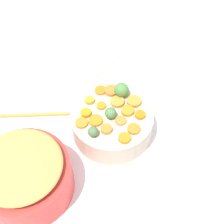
# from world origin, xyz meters

# --- Properties ---
(tabletop) EXTENTS (2.40, 2.40, 0.02)m
(tabletop) POSITION_xyz_m (0.00, 0.00, 0.01)
(tabletop) COLOR white
(tabletop) RESTS_ON ground
(serving_bowl_carrots) EXTENTS (0.23, 0.23, 0.08)m
(serving_bowl_carrots) POSITION_xyz_m (0.03, -0.02, 0.06)
(serving_bowl_carrots) COLOR #BFB095
(serving_bowl_carrots) RESTS_ON tabletop
(metal_pot) EXTENTS (0.23, 0.23, 0.11)m
(metal_pot) POSITION_xyz_m (0.31, 0.02, 0.07)
(metal_pot) COLOR red
(metal_pot) RESTS_ON tabletop
(stuffing_mound) EXTENTS (0.20, 0.20, 0.03)m
(stuffing_mound) POSITION_xyz_m (0.31, 0.02, 0.14)
(stuffing_mound) COLOR tan
(stuffing_mound) RESTS_ON metal_pot
(carrot_slice_0) EXTENTS (0.04, 0.04, 0.01)m
(carrot_slice_0) POSITION_xyz_m (0.06, -0.09, 0.11)
(carrot_slice_0) COLOR orange
(carrot_slice_0) RESTS_ON serving_bowl_carrots
(carrot_slice_1) EXTENTS (0.04, 0.04, 0.01)m
(carrot_slice_1) POSITION_xyz_m (0.07, 0.02, 0.11)
(carrot_slice_1) COLOR orange
(carrot_slice_1) RESTS_ON serving_bowl_carrots
(carrot_slice_2) EXTENTS (0.05, 0.05, 0.01)m
(carrot_slice_2) POSITION_xyz_m (-0.01, -0.09, 0.11)
(carrot_slice_2) COLOR orange
(carrot_slice_2) RESTS_ON serving_bowl_carrots
(carrot_slice_3) EXTENTS (0.04, 0.04, 0.01)m
(carrot_slice_3) POSITION_xyz_m (0.02, 0.01, 0.11)
(carrot_slice_3) COLOR orange
(carrot_slice_3) RESTS_ON serving_bowl_carrots
(carrot_slice_4) EXTENTS (0.05, 0.05, 0.01)m
(carrot_slice_4) POSITION_xyz_m (0.08, -0.02, 0.11)
(carrot_slice_4) COLOR orange
(carrot_slice_4) RESTS_ON serving_bowl_carrots
(carrot_slice_5) EXTENTS (0.03, 0.03, 0.01)m
(carrot_slice_5) POSITION_xyz_m (0.09, -0.06, 0.11)
(carrot_slice_5) COLOR orange
(carrot_slice_5) RESTS_ON serving_bowl_carrots
(carrot_slice_6) EXTENTS (0.04, 0.04, 0.01)m
(carrot_slice_6) POSITION_xyz_m (0.12, -0.03, 0.11)
(carrot_slice_6) COLOR orange
(carrot_slice_6) RESTS_ON serving_bowl_carrots
(carrot_slice_7) EXTENTS (0.04, 0.04, 0.01)m
(carrot_slice_7) POSITION_xyz_m (-0.04, -0.03, 0.11)
(carrot_slice_7) COLOR orange
(carrot_slice_7) RESTS_ON serving_bowl_carrots
(carrot_slice_8) EXTENTS (0.04, 0.04, 0.01)m
(carrot_slice_8) POSITION_xyz_m (0.01, 0.05, 0.11)
(carrot_slice_8) COLOR orange
(carrot_slice_8) RESTS_ON serving_bowl_carrots
(carrot_slice_9) EXTENTS (0.04, 0.04, 0.01)m
(carrot_slice_9) POSITION_xyz_m (-0.03, 0.02, 0.11)
(carrot_slice_9) COLOR orange
(carrot_slice_9) RESTS_ON serving_bowl_carrots
(carrot_slice_10) EXTENTS (0.05, 0.05, 0.01)m
(carrot_slice_10) POSITION_xyz_m (0.02, -0.11, 0.11)
(carrot_slice_10) COLOR orange
(carrot_slice_10) RESTS_ON serving_bowl_carrots
(carrot_slice_11) EXTENTS (0.05, 0.05, 0.01)m
(carrot_slice_11) POSITION_xyz_m (0.00, -0.05, 0.11)
(carrot_slice_11) COLOR orange
(carrot_slice_11) RESTS_ON serving_bowl_carrots
(carrot_slice_12) EXTENTS (0.04, 0.04, 0.01)m
(carrot_slice_12) POSITION_xyz_m (0.04, 0.06, 0.11)
(carrot_slice_12) COLOR orange
(carrot_slice_12) RESTS_ON serving_bowl_carrots
(carrot_slice_13) EXTENTS (0.05, 0.05, 0.01)m
(carrot_slice_13) POSITION_xyz_m (-0.01, -0.01, 0.11)
(carrot_slice_13) COLOR orange
(carrot_slice_13) RESTS_ON serving_bowl_carrots
(carrot_slice_14) EXTENTS (0.03, 0.03, 0.01)m
(carrot_slice_14) POSITION_xyz_m (0.05, -0.06, 0.11)
(carrot_slice_14) COLOR orange
(carrot_slice_14) RESTS_ON serving_bowl_carrots
(brussels_sprout_0) EXTENTS (0.03, 0.03, 0.03)m
(brussels_sprout_0) POSITION_xyz_m (0.04, -0.02, 0.12)
(brussels_sprout_0) COLOR #477842
(brussels_sprout_0) RESTS_ON serving_bowl_carrots
(brussels_sprout_1) EXTENTS (0.04, 0.04, 0.04)m
(brussels_sprout_1) POSITION_xyz_m (-0.03, -0.07, 0.12)
(brussels_sprout_1) COLOR #487C3A
(brussels_sprout_1) RESTS_ON serving_bowl_carrots
(brussels_sprout_2) EXTENTS (0.03, 0.03, 0.03)m
(brussels_sprout_2) POSITION_xyz_m (0.11, 0.01, 0.12)
(brussels_sprout_2) COLOR #466D41
(brussels_sprout_2) RESTS_ON serving_bowl_carrots
(dish_towel) EXTENTS (0.19, 0.18, 0.01)m
(dish_towel) POSITION_xyz_m (-0.08, -0.32, 0.02)
(dish_towel) COLOR #C1BB97
(dish_towel) RESTS_ON tabletop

